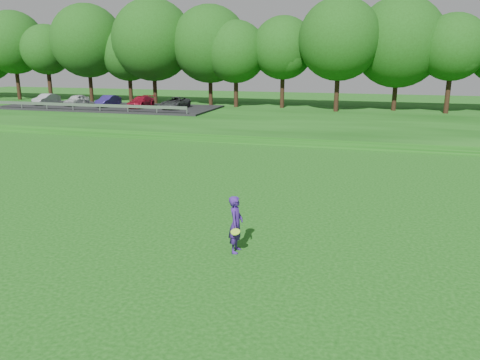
# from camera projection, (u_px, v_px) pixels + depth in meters

# --- Properties ---
(ground) EXTENTS (140.00, 140.00, 0.00)m
(ground) POSITION_uv_depth(u_px,v_px,m) (226.00, 256.00, 14.72)
(ground) COLOR #10440D
(ground) RESTS_ON ground
(berm) EXTENTS (130.00, 30.00, 0.60)m
(berm) POSITION_uv_depth(u_px,v_px,m) (329.00, 117.00, 46.27)
(berm) COLOR #10440D
(berm) RESTS_ON ground
(walking_path) EXTENTS (130.00, 1.60, 0.04)m
(walking_path) POSITION_uv_depth(u_px,v_px,m) (310.00, 145.00, 33.32)
(walking_path) COLOR gray
(walking_path) RESTS_ON ground
(treeline) EXTENTS (104.00, 7.00, 15.00)m
(treeline) POSITION_uv_depth(u_px,v_px,m) (337.00, 36.00, 47.99)
(treeline) COLOR #18430F
(treeline) RESTS_ON berm
(parking_lot) EXTENTS (24.00, 9.00, 1.38)m
(parking_lot) POSITION_uv_depth(u_px,v_px,m) (112.00, 104.00, 51.15)
(parking_lot) COLOR black
(parking_lot) RESTS_ON berm
(woman) EXTENTS (0.50, 0.93, 1.86)m
(woman) POSITION_uv_depth(u_px,v_px,m) (236.00, 224.00, 14.87)
(woman) COLOR #3A1B7B
(woman) RESTS_ON ground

